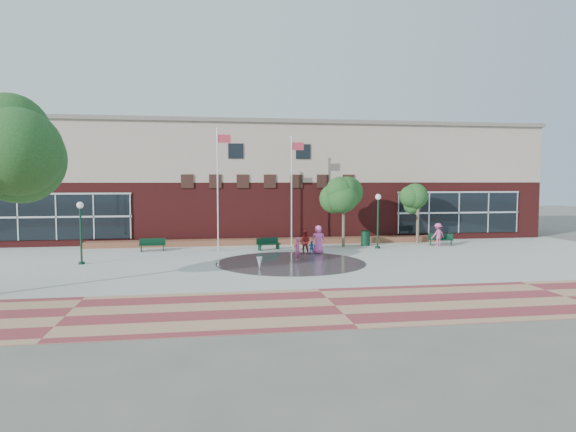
{
  "coord_description": "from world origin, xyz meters",
  "views": [
    {
      "loc": [
        -4.69,
        -25.23,
        4.67
      ],
      "look_at": [
        0.0,
        4.0,
        2.6
      ],
      "focal_mm": 32.0,
      "sensor_mm": 36.0,
      "label": 1
    }
  ],
  "objects": [
    {
      "name": "paver_band",
      "position": [
        0.0,
        -7.0,
        0.0
      ],
      "size": [
        46.0,
        6.0,
        0.01
      ],
      "primitive_type": "cube",
      "color": "maroon",
      "rests_on": "ground"
    },
    {
      "name": "library_building",
      "position": [
        0.0,
        17.48,
        4.64
      ],
      "size": [
        44.4,
        10.4,
        9.2
      ],
      "color": "#561919",
      "rests_on": "ground"
    },
    {
      "name": "bench_right",
      "position": [
        11.87,
        8.99,
        0.28
      ],
      "size": [
        1.76,
        1.05,
        0.86
      ],
      "rotation": [
        0.0,
        0.0,
        -0.36
      ],
      "color": "#0C311E",
      "rests_on": "ground"
    },
    {
      "name": "flower_bed",
      "position": [
        0.0,
        11.6,
        0.0
      ],
      "size": [
        26.0,
        1.2,
        0.4
      ],
      "primitive_type": "cube",
      "color": "#AB2436",
      "rests_on": "ground"
    },
    {
      "name": "splash_pad",
      "position": [
        0.0,
        3.0,
        0.0
      ],
      "size": [
        8.4,
        8.4,
        0.01
      ],
      "primitive_type": "cylinder",
      "color": "#383A3D",
      "rests_on": "ground"
    },
    {
      "name": "flagpole_right",
      "position": [
        1.34,
        10.48,
        4.34
      ],
      "size": [
        0.96,
        0.16,
        7.77
      ],
      "rotation": [
        0.0,
        0.0,
        0.05
      ],
      "color": "white",
      "rests_on": "ground"
    },
    {
      "name": "person_bench",
      "position": [
        11.52,
        8.72,
        0.82
      ],
      "size": [
        1.18,
        0.85,
        1.64
      ],
      "primitive_type": "imported",
      "rotation": [
        0.0,
        0.0,
        3.39
      ],
      "color": "#CF4F8B",
      "rests_on": "ground"
    },
    {
      "name": "child_blue",
      "position": [
        1.84,
        6.04,
        0.43
      ],
      "size": [
        0.52,
        0.24,
        0.87
      ],
      "primitive_type": "imported",
      "rotation": [
        0.0,
        0.0,
        3.09
      ],
      "color": "#2960AF",
      "rests_on": "ground"
    },
    {
      "name": "lamp_left",
      "position": [
        -11.53,
        4.4,
        2.17
      ],
      "size": [
        0.37,
        0.37,
        3.49
      ],
      "color": "#0C311E",
      "rests_on": "ground"
    },
    {
      "name": "adult_red",
      "position": [
        1.48,
        6.49,
        0.76
      ],
      "size": [
        0.91,
        0.83,
        1.53
      ],
      "primitive_type": "imported",
      "rotation": [
        0.0,
        0.0,
        2.73
      ],
      "color": "#A92524",
      "rests_on": "ground"
    },
    {
      "name": "tree_mid",
      "position": [
        4.75,
        9.23,
        3.62
      ],
      "size": [
        2.94,
        2.94,
        4.97
      ],
      "color": "brown",
      "rests_on": "ground"
    },
    {
      "name": "lamp_right",
      "position": [
        6.87,
        8.14,
        2.32
      ],
      "size": [
        0.4,
        0.4,
        3.74
      ],
      "color": "#0C311E",
      "rests_on": "ground"
    },
    {
      "name": "bench_left",
      "position": [
        -8.19,
        9.21,
        0.27
      ],
      "size": [
        1.71,
        0.56,
        0.85
      ],
      "rotation": [
        0.0,
        0.0,
        0.06
      ],
      "color": "#0C311E",
      "rests_on": "ground"
    },
    {
      "name": "tree_small_right",
      "position": [
        10.72,
        10.42,
        3.14
      ],
      "size": [
        2.52,
        2.52,
        4.3
      ],
      "color": "brown",
      "rests_on": "ground"
    },
    {
      "name": "child_splash",
      "position": [
        0.51,
        3.82,
        0.68
      ],
      "size": [
        0.58,
        0.57,
        1.35
      ],
      "primitive_type": "imported",
      "rotation": [
        0.0,
        0.0,
        3.85
      ],
      "color": "#D64B82",
      "rests_on": "ground"
    },
    {
      "name": "water_jet_a",
      "position": [
        -1.96,
        1.17,
        0.0
      ],
      "size": [
        0.33,
        0.33,
        0.65
      ],
      "primitive_type": "cone",
      "rotation": [
        3.14,
        0.0,
        0.0
      ],
      "color": "white",
      "rests_on": "ground"
    },
    {
      "name": "water_jet_b",
      "position": [
        -1.93,
        1.67,
        0.0
      ],
      "size": [
        0.19,
        0.19,
        0.42
      ],
      "primitive_type": "cone",
      "rotation": [
        3.14,
        0.0,
        0.0
      ],
      "color": "white",
      "rests_on": "ground"
    },
    {
      "name": "ground",
      "position": [
        0.0,
        0.0,
        0.0
      ],
      "size": [
        120.0,
        120.0,
        0.0
      ],
      "primitive_type": "plane",
      "color": "#666056",
      "rests_on": "ground"
    },
    {
      "name": "bench_mid",
      "position": [
        -0.58,
        8.57,
        0.27
      ],
      "size": [
        1.69,
        1.01,
        0.82
      ],
      "rotation": [
        0.0,
        0.0,
        0.37
      ],
      "color": "#0C311E",
      "rests_on": "ground"
    },
    {
      "name": "adult_pink",
      "position": [
        2.33,
        6.35,
        0.91
      ],
      "size": [
        1.02,
        0.81,
        1.82
      ],
      "primitive_type": "imported",
      "rotation": [
        0.0,
        0.0,
        2.84
      ],
      "color": "#EF53B6",
      "rests_on": "ground"
    },
    {
      "name": "plaza_concrete",
      "position": [
        0.0,
        4.0,
        0.0
      ],
      "size": [
        46.0,
        18.0,
        0.01
      ],
      "primitive_type": "cube",
      "color": "#A8A8A0",
      "rests_on": "ground"
    },
    {
      "name": "flagpole_left",
      "position": [
        -3.88,
        8.54,
        4.5
      ],
      "size": [
        0.95,
        0.16,
        8.07
      ],
      "rotation": [
        0.0,
        0.0,
        0.05
      ],
      "color": "white",
      "rests_on": "ground"
    },
    {
      "name": "trash_can",
      "position": [
        6.51,
        9.71,
        0.56
      ],
      "size": [
        0.67,
        0.67,
        1.1
      ],
      "color": "#0C311E",
      "rests_on": "ground"
    }
  ]
}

